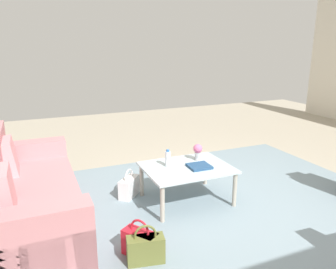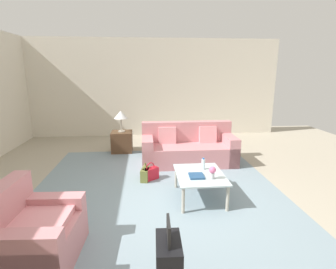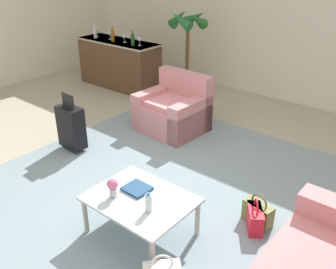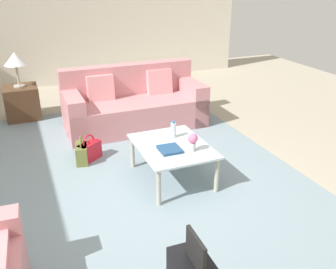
# 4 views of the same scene
# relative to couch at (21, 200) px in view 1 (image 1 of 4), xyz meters

# --- Properties ---
(ground_plane) EXTENTS (12.00, 12.00, 0.00)m
(ground_plane) POSITION_rel_couch_xyz_m (-2.20, 0.60, -0.32)
(ground_plane) COLOR #A89E89
(area_rug) EXTENTS (5.20, 4.40, 0.01)m
(area_rug) POSITION_rel_couch_xyz_m (-1.60, 0.80, -0.31)
(area_rug) COLOR gray
(area_rug) RESTS_ON ground
(couch) EXTENTS (0.90, 2.11, 0.92)m
(couch) POSITION_rel_couch_xyz_m (0.00, 0.00, 0.00)
(couch) COLOR #C67F84
(couch) RESTS_ON ground
(coffee_table) EXTENTS (1.00, 0.78, 0.44)m
(coffee_table) POSITION_rel_couch_xyz_m (-1.80, 0.10, 0.07)
(coffee_table) COLOR silver
(coffee_table) RESTS_ON ground
(water_bottle) EXTENTS (0.06, 0.06, 0.20)m
(water_bottle) POSITION_rel_couch_xyz_m (-1.60, -0.00, 0.22)
(water_bottle) COLOR silver
(water_bottle) RESTS_ON coffee_table
(coffee_table_book) EXTENTS (0.26, 0.24, 0.03)m
(coffee_table_book) POSITION_rel_couch_xyz_m (-1.92, 0.18, 0.14)
(coffee_table_book) COLOR navy
(coffee_table_book) RESTS_ON coffee_table
(flower_vase) EXTENTS (0.11, 0.11, 0.21)m
(flower_vase) POSITION_rel_couch_xyz_m (-2.02, -0.05, 0.25)
(flower_vase) COLOR #B2B7BC
(flower_vase) RESTS_ON coffee_table
(handbag_red) EXTENTS (0.30, 0.34, 0.36)m
(handbag_red) POSITION_rel_couch_xyz_m (-0.95, 0.90, -0.19)
(handbag_red) COLOR red
(handbag_red) RESTS_ON ground
(handbag_white) EXTENTS (0.32, 0.33, 0.36)m
(handbag_white) POSITION_rel_couch_xyz_m (-1.20, -0.28, -0.19)
(handbag_white) COLOR white
(handbag_white) RESTS_ON ground
(handbag_olive) EXTENTS (0.34, 0.20, 0.36)m
(handbag_olive) POSITION_rel_couch_xyz_m (-0.96, 1.00, -0.19)
(handbag_olive) COLOR olive
(handbag_olive) RESTS_ON ground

